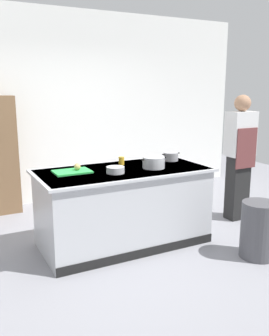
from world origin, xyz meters
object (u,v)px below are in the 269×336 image
at_px(trash_bin, 259,230).
at_px(stock_pot, 154,162).
at_px(mixing_bowl, 115,170).
at_px(juice_cup, 121,161).
at_px(onion, 77,167).
at_px(sauce_pan, 171,157).
at_px(person_chef, 240,155).

bearing_deg(trash_bin, stock_pot, 131.53).
distance_m(mixing_bowl, juice_cup, 0.44).
bearing_deg(onion, juice_cup, 10.47).
distance_m(mixing_bowl, trash_bin, 1.69).
xyz_separation_m(mixing_bowl, trash_bin, (1.30, -0.87, -0.63)).
relative_size(onion, mixing_bowl, 0.37).
bearing_deg(sauce_pan, person_chef, -8.08).
bearing_deg(mixing_bowl, juice_cup, 55.91).
height_order(mixing_bowl, person_chef, person_chef).
xyz_separation_m(onion, person_chef, (2.28, -0.09, -0.04)).
distance_m(stock_pot, juice_cup, 0.42).
distance_m(stock_pot, trash_bin, 1.37).
distance_m(sauce_pan, trash_bin, 1.40).
bearing_deg(trash_bin, person_chef, 58.42).
relative_size(onion, stock_pot, 0.23).
height_order(mixing_bowl, trash_bin, mixing_bowl).
bearing_deg(trash_bin, sauce_pan, 108.13).
relative_size(onion, person_chef, 0.04).
bearing_deg(sauce_pan, mixing_bowl, -161.57).
distance_m(onion, stock_pot, 0.88).
relative_size(stock_pot, mixing_bowl, 1.62).
xyz_separation_m(stock_pot, person_chef, (1.43, 0.13, -0.05)).
bearing_deg(person_chef, trash_bin, 134.49).
height_order(stock_pot, juice_cup, stock_pot).
xyz_separation_m(juice_cup, trash_bin, (1.06, -1.23, -0.64)).
height_order(sauce_pan, person_chef, person_chef).
bearing_deg(person_chef, stock_pot, 81.23).
distance_m(sauce_pan, mixing_bowl, 0.96).
xyz_separation_m(mixing_bowl, juice_cup, (0.24, 0.36, 0.01)).
xyz_separation_m(mixing_bowl, person_chef, (1.93, 0.16, -0.02)).
bearing_deg(trash_bin, mixing_bowl, 146.15).
bearing_deg(stock_pot, person_chef, 5.16).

